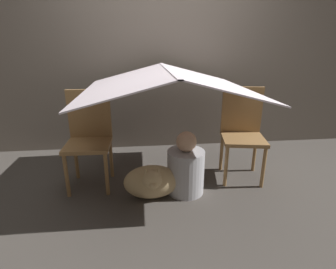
# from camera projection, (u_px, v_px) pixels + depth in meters

# --- Properties ---
(ground_plane) EXTENTS (8.80, 8.80, 0.00)m
(ground_plane) POSITION_uv_depth(u_px,v_px,m) (169.00, 186.00, 2.65)
(ground_plane) COLOR #47423D
(wall_back) EXTENTS (7.00, 0.05, 2.50)m
(wall_back) POSITION_uv_depth(u_px,v_px,m) (159.00, 53.00, 3.31)
(wall_back) COLOR #6B6056
(wall_back) RESTS_ON ground_plane
(chair_left) EXTENTS (0.43, 0.43, 0.94)m
(chair_left) POSITION_uv_depth(u_px,v_px,m) (89.00, 135.00, 2.56)
(chair_left) COLOR olive
(chair_left) RESTS_ON ground_plane
(chair_right) EXTENTS (0.49, 0.49, 0.94)m
(chair_right) POSITION_uv_depth(u_px,v_px,m) (242.00, 130.00, 2.72)
(chair_right) COLOR olive
(chair_right) RESTS_ON ground_plane
(sheet_canopy) EXTENTS (1.55, 1.51, 0.21)m
(sheet_canopy) POSITION_uv_depth(u_px,v_px,m) (168.00, 80.00, 2.39)
(sheet_canopy) COLOR silver
(person_front) EXTENTS (0.35, 0.35, 0.61)m
(person_front) POSITION_uv_depth(u_px,v_px,m) (186.00, 168.00, 2.47)
(person_front) COLOR #B2B2B7
(person_front) RESTS_ON ground_plane
(dog) EXTENTS (0.51, 0.42, 0.40)m
(dog) POSITION_uv_depth(u_px,v_px,m) (152.00, 182.00, 2.37)
(dog) COLOR tan
(dog) RESTS_ON ground_plane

